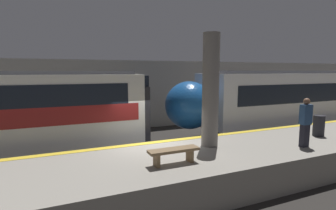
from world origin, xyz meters
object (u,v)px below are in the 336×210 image
support_pillar_near (210,90)px  person_waiting (305,121)px  trash_bin (319,126)px  platform_bench (174,153)px  train_modern (328,98)px

support_pillar_near → person_waiting: (2.97, -1.48, -1.06)m
trash_bin → platform_bench: bearing=-175.2°
platform_bench → trash_bin: bearing=4.8°
support_pillar_near → platform_bench: 2.83m
person_waiting → trash_bin: person_waiting is taller
train_modern → trash_bin: 8.24m
train_modern → person_waiting: bearing=-148.8°
platform_bench → train_modern: bearing=20.1°
person_waiting → platform_bench: size_ratio=1.15×
train_modern → platform_bench: 14.67m
platform_bench → trash_bin: size_ratio=1.76×
support_pillar_near → trash_bin: 5.16m
trash_bin → person_waiting: bearing=-155.6°
train_modern → platform_bench: size_ratio=15.19×
train_modern → trash_bin: bearing=-147.1°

